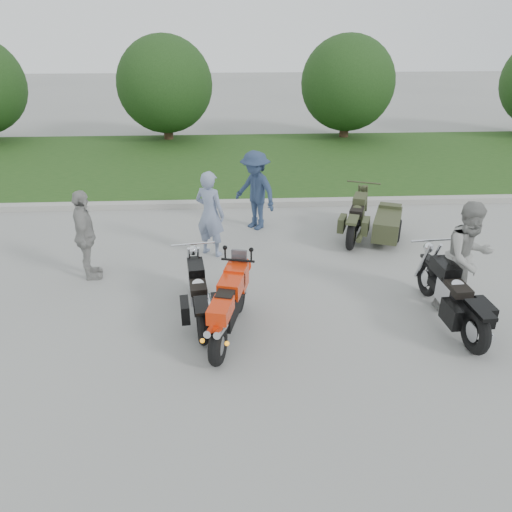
{
  "coord_description": "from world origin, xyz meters",
  "views": [
    {
      "loc": [
        -0.58,
        -6.47,
        4.57
      ],
      "look_at": [
        -0.18,
        1.3,
        0.8
      ],
      "focal_mm": 35.0,
      "sensor_mm": 36.0,
      "label": 1
    }
  ],
  "objects_px": {
    "cruiser_sidecar": "(374,222)",
    "person_denim": "(255,191)",
    "cruiser_right": "(454,299)",
    "sportbike_red": "(228,306)",
    "cruiser_left": "(199,296)",
    "person_grey": "(468,257)",
    "person_back": "(85,236)",
    "person_stripe": "(210,214)"
  },
  "relations": [
    {
      "from": "cruiser_left",
      "to": "person_stripe",
      "type": "xyz_separation_m",
      "value": [
        0.12,
        2.5,
        0.47
      ]
    },
    {
      "from": "cruiser_sidecar",
      "to": "person_back",
      "type": "height_order",
      "value": "person_back"
    },
    {
      "from": "cruiser_left",
      "to": "person_denim",
      "type": "height_order",
      "value": "person_denim"
    },
    {
      "from": "cruiser_right",
      "to": "person_denim",
      "type": "distance_m",
      "value": 5.21
    },
    {
      "from": "cruiser_left",
      "to": "person_denim",
      "type": "relative_size",
      "value": 1.18
    },
    {
      "from": "cruiser_left",
      "to": "person_stripe",
      "type": "bearing_deg",
      "value": 79.6
    },
    {
      "from": "sportbike_red",
      "to": "person_denim",
      "type": "distance_m",
      "value": 4.51
    },
    {
      "from": "cruiser_right",
      "to": "cruiser_left",
      "type": "bearing_deg",
      "value": 171.51
    },
    {
      "from": "cruiser_sidecar",
      "to": "person_denim",
      "type": "xyz_separation_m",
      "value": [
        -2.62,
        0.82,
        0.52
      ]
    },
    {
      "from": "person_stripe",
      "to": "sportbike_red",
      "type": "bearing_deg",
      "value": 128.25
    },
    {
      "from": "sportbike_red",
      "to": "person_grey",
      "type": "xyz_separation_m",
      "value": [
        3.97,
        0.68,
        0.39
      ]
    },
    {
      "from": "cruiser_left",
      "to": "cruiser_right",
      "type": "xyz_separation_m",
      "value": [
        4.09,
        -0.37,
        0.04
      ]
    },
    {
      "from": "person_denim",
      "to": "person_back",
      "type": "relative_size",
      "value": 1.06
    },
    {
      "from": "sportbike_red",
      "to": "person_stripe",
      "type": "xyz_separation_m",
      "value": [
        -0.36,
        3.06,
        0.34
      ]
    },
    {
      "from": "person_stripe",
      "to": "person_grey",
      "type": "xyz_separation_m",
      "value": [
        4.32,
        -2.38,
        0.06
      ]
    },
    {
      "from": "person_stripe",
      "to": "person_denim",
      "type": "xyz_separation_m",
      "value": [
        1.0,
        1.39,
        0.02
      ]
    },
    {
      "from": "cruiser_left",
      "to": "person_back",
      "type": "xyz_separation_m",
      "value": [
        -2.17,
        1.58,
        0.44
      ]
    },
    {
      "from": "sportbike_red",
      "to": "person_grey",
      "type": "height_order",
      "value": "person_grey"
    },
    {
      "from": "sportbike_red",
      "to": "person_denim",
      "type": "xyz_separation_m",
      "value": [
        0.64,
        4.45,
        0.36
      ]
    },
    {
      "from": "sportbike_red",
      "to": "person_back",
      "type": "xyz_separation_m",
      "value": [
        -2.65,
        2.13,
        0.31
      ]
    },
    {
      "from": "cruiser_left",
      "to": "cruiser_right",
      "type": "relative_size",
      "value": 0.91
    },
    {
      "from": "cruiser_left",
      "to": "person_denim",
      "type": "xyz_separation_m",
      "value": [
        1.12,
        3.89,
        0.49
      ]
    },
    {
      "from": "cruiser_right",
      "to": "person_back",
      "type": "relative_size",
      "value": 1.37
    },
    {
      "from": "cruiser_left",
      "to": "person_denim",
      "type": "bearing_deg",
      "value": 66.35
    },
    {
      "from": "person_denim",
      "to": "cruiser_sidecar",
      "type": "bearing_deg",
      "value": 30.89
    },
    {
      "from": "cruiser_right",
      "to": "person_denim",
      "type": "relative_size",
      "value": 1.3
    },
    {
      "from": "cruiser_sidecar",
      "to": "person_back",
      "type": "xyz_separation_m",
      "value": [
        -5.9,
        -1.5,
        0.46
      ]
    },
    {
      "from": "cruiser_left",
      "to": "person_grey",
      "type": "xyz_separation_m",
      "value": [
        4.45,
        0.12,
        0.53
      ]
    },
    {
      "from": "sportbike_red",
      "to": "person_denim",
      "type": "height_order",
      "value": "person_denim"
    },
    {
      "from": "person_grey",
      "to": "person_back",
      "type": "height_order",
      "value": "person_grey"
    },
    {
      "from": "cruiser_left",
      "to": "person_grey",
      "type": "bearing_deg",
      "value": -6.01
    },
    {
      "from": "person_back",
      "to": "person_grey",
      "type": "bearing_deg",
      "value": -113.78
    },
    {
      "from": "cruiser_sidecar",
      "to": "person_grey",
      "type": "xyz_separation_m",
      "value": [
        0.71,
        -2.95,
        0.55
      ]
    },
    {
      "from": "sportbike_red",
      "to": "person_denim",
      "type": "relative_size",
      "value": 1.08
    },
    {
      "from": "person_stripe",
      "to": "person_denim",
      "type": "distance_m",
      "value": 1.71
    },
    {
      "from": "cruiser_right",
      "to": "cruiser_sidecar",
      "type": "relative_size",
      "value": 1.11
    },
    {
      "from": "cruiser_sidecar",
      "to": "person_back",
      "type": "relative_size",
      "value": 1.24
    },
    {
      "from": "person_denim",
      "to": "cruiser_left",
      "type": "bearing_deg",
      "value": -57.86
    },
    {
      "from": "sportbike_red",
      "to": "person_stripe",
      "type": "height_order",
      "value": "person_stripe"
    },
    {
      "from": "person_stripe",
      "to": "person_grey",
      "type": "relative_size",
      "value": 0.94
    },
    {
      "from": "person_denim",
      "to": "person_back",
      "type": "height_order",
      "value": "person_denim"
    },
    {
      "from": "cruiser_right",
      "to": "person_stripe",
      "type": "distance_m",
      "value": 4.92
    }
  ]
}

